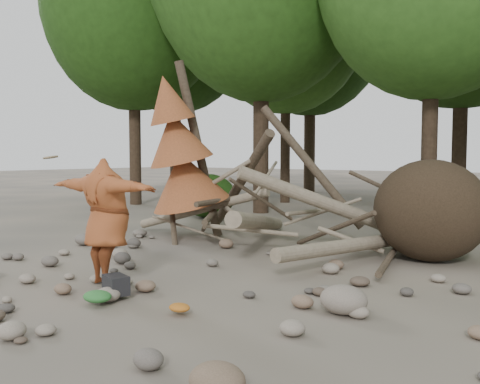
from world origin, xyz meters
The scene contains 12 objects.
ground centered at (0.00, 0.00, 0.00)m, with size 120.00×120.00×0.00m, color #514C44.
deadfall_pile centered at (2.02, 4.24, 0.95)m, with size 8.55×5.24×3.30m.
dead_conifer centered at (-3.12, 3.37, 2.11)m, with size 2.06×2.16×4.35m.
bush_left centered at (-5.50, 7.20, 0.72)m, with size 1.80×1.80×1.44m, color #234A13.
bush_mid centered at (0.80, 7.80, 0.56)m, with size 1.40×1.40×1.12m, color #2E5E1B.
frisbee_thrower centered at (-0.73, -0.83, 1.05)m, with size 2.92×0.71×1.98m.
backpack centered at (-0.15, -1.14, 0.14)m, with size 0.41×0.27×0.27m, color black.
cloth_green centered at (-0.05, -1.55, 0.08)m, with size 0.42×0.35×0.16m, color #2B6B2E.
cloth_orange centered at (1.15, -1.19, 0.05)m, with size 0.30×0.24×0.11m, color #AD611D.
boulder_front_right centered at (3.03, -2.71, 0.15)m, with size 0.51×0.46×0.31m, color brown.
boulder_mid_right centered at (2.81, 0.14, 0.19)m, with size 0.63×0.57×0.38m, color gray.
boulder_mid_left centered at (-4.28, 1.40, 0.14)m, with size 0.46×0.41×0.27m, color #686057.
Camera 1 is at (5.84, -6.12, 2.07)m, focal length 40.00 mm.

